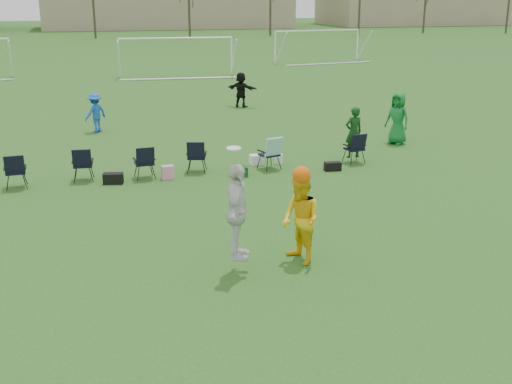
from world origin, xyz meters
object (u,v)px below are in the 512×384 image
object	(u,v)px
fielder_black	(241,90)
goal_mid	(176,46)
fielder_green_far	(398,118)
fielder_blue	(95,113)
center_contest	(272,216)
goal_right	(318,37)

from	to	relation	value
fielder_black	goal_mid	world-z (taller)	goal_mid
fielder_green_far	goal_mid	size ratio (longest dim) A/B	0.25
fielder_blue	fielder_green_far	bearing A→B (deg)	115.23
center_contest	goal_right	bearing A→B (deg)	68.37
fielder_blue	fielder_green_far	xyz separation A→B (m)	(10.28, -4.93, 0.16)
fielder_black	goal_mid	xyz separation A→B (m)	(-1.15, 12.93, 1.11)
fielder_blue	goal_mid	xyz separation A→B (m)	(5.66, 17.04, 1.17)
fielder_blue	goal_mid	distance (m)	17.99
fielder_green_far	goal_right	distance (m)	28.94
goal_mid	fielder_green_far	bearing A→B (deg)	-74.11
center_contest	goal_mid	xyz separation A→B (m)	(2.75, 31.19, 0.86)
center_contest	goal_right	xyz separation A→B (m)	(14.75, 37.19, 0.86)
fielder_black	goal_right	xyz separation A→B (m)	(10.85, 18.93, 1.11)
center_contest	goal_right	world-z (taller)	center_contest
fielder_black	goal_right	world-z (taller)	goal_right
fielder_blue	center_contest	bearing A→B (deg)	62.45
fielder_green_far	center_contest	size ratio (longest dim) A/B	0.73
goal_right	goal_mid	bearing A→B (deg)	-161.43
goal_mid	goal_right	bearing A→B (deg)	30.57
fielder_green_far	fielder_blue	bearing A→B (deg)	-146.66
fielder_black	goal_mid	bearing A→B (deg)	-42.70
fielder_black	center_contest	distance (m)	18.67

